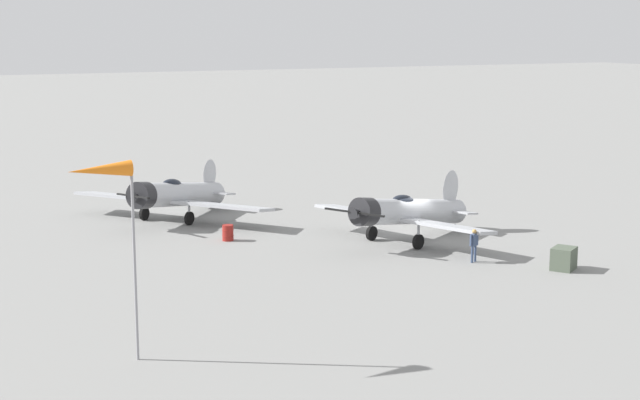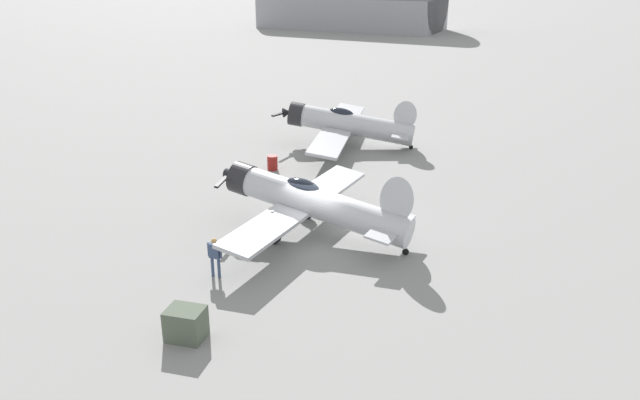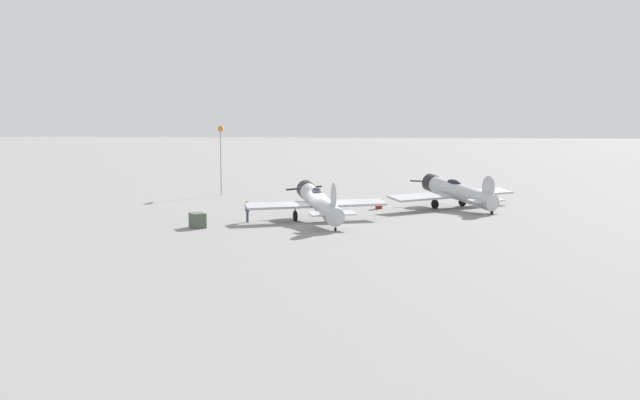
{
  "view_description": "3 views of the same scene",
  "coord_description": "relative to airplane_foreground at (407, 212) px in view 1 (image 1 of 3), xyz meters",
  "views": [
    {
      "loc": [
        43.67,
        -27.58,
        11.56
      ],
      "look_at": [
        -5.42,
        -2.94,
        1.6
      ],
      "focal_mm": 53.71,
      "sensor_mm": 36.0,
      "label": 1
    },
    {
      "loc": [
        17.76,
        19.58,
        12.02
      ],
      "look_at": [
        0.0,
        -0.0,
        1.8
      ],
      "focal_mm": 35.62,
      "sensor_mm": 36.0,
      "label": 2
    },
    {
      "loc": [
        -5.18,
        56.49,
        8.45
      ],
      "look_at": [
        0.0,
        -0.0,
        1.8
      ],
      "focal_mm": 41.73,
      "sensor_mm": 36.0,
      "label": 3
    }
  ],
  "objects": [
    {
      "name": "fuel_drum",
      "position": [
        -4.58,
        -8.65,
        -1.2
      ],
      "size": [
        0.65,
        0.65,
        0.87
      ],
      "color": "maroon",
      "rests_on": "ground_plane"
    },
    {
      "name": "airplane_mid_apron",
      "position": [
        -11.42,
        -9.39,
        -0.12
      ],
      "size": [
        11.73,
        9.57,
        3.31
      ],
      "rotation": [
        0.0,
        0.0,
        5.36
      ],
      "color": "#B7BABF",
      "rests_on": "ground_plane"
    },
    {
      "name": "ground_crew_mechanic",
      "position": [
        5.5,
        0.51,
        -0.62
      ],
      "size": [
        0.39,
        0.61,
        1.68
      ],
      "rotation": [
        0.0,
        0.0,
        0.41
      ],
      "color": "#384766",
      "rests_on": "ground_plane"
    },
    {
      "name": "airplane_foreground",
      "position": [
        0.0,
        0.0,
        0.0
      ],
      "size": [
        11.05,
        9.93,
        3.57
      ],
      "rotation": [
        0.0,
        0.0,
        5.08
      ],
      "color": "#B7BABF",
      "rests_on": "ground_plane"
    },
    {
      "name": "windsock_mast",
      "position": [
        11.86,
        -19.41,
        4.88
      ],
      "size": [
        0.56,
        2.21,
        7.11
      ],
      "color": "gray",
      "rests_on": "ground_plane"
    },
    {
      "name": "ground_plane",
      "position": [
        -0.17,
        0.45,
        -1.64
      ],
      "size": [
        400.0,
        400.0,
        0.0
      ],
      "primitive_type": "plane",
      "color": "gray"
    },
    {
      "name": "equipment_crate",
      "position": [
        8.67,
        3.53,
        -1.09
      ],
      "size": [
        1.51,
        1.58,
        1.09
      ],
      "rotation": [
        0.0,
        0.0,
        0.57
      ],
      "color": "#4C5647",
      "rests_on": "ground_plane"
    }
  ]
}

